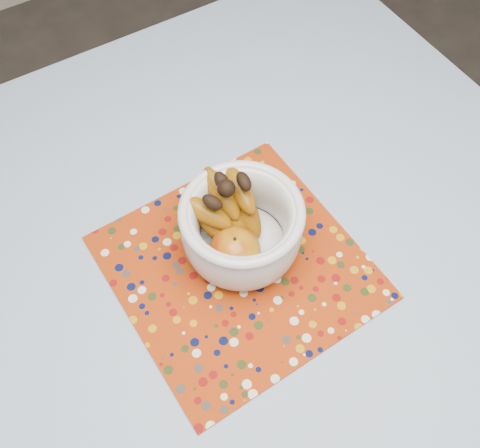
{
  "coord_description": "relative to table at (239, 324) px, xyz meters",
  "views": [
    {
      "loc": [
        -0.19,
        -0.31,
        1.57
      ],
      "look_at": [
        0.05,
        0.09,
        0.83
      ],
      "focal_mm": 42.0,
      "sensor_mm": 36.0,
      "label": 1
    }
  ],
  "objects": [
    {
      "name": "table",
      "position": [
        0.0,
        0.0,
        0.0
      ],
      "size": [
        1.2,
        1.2,
        0.75
      ],
      "color": "brown",
      "rests_on": "ground"
    },
    {
      "name": "tablecloth",
      "position": [
        0.0,
        0.0,
        0.08
      ],
      "size": [
        1.32,
        1.32,
        0.01
      ],
      "primitive_type": "cube",
      "color": "#647CA6",
      "rests_on": "table"
    },
    {
      "name": "placemat",
      "position": [
        0.03,
        0.06,
        0.09
      ],
      "size": [
        0.39,
        0.39,
        0.0
      ],
      "primitive_type": "cube",
      "rotation": [
        0.0,
        0.0,
        0.03
      ],
      "color": "#8D2A07",
      "rests_on": "tablecloth"
    },
    {
      "name": "fruit_bowl",
      "position": [
        0.05,
        0.09,
        0.16
      ],
      "size": [
        0.2,
        0.2,
        0.15
      ],
      "color": "silver",
      "rests_on": "placemat"
    }
  ]
}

